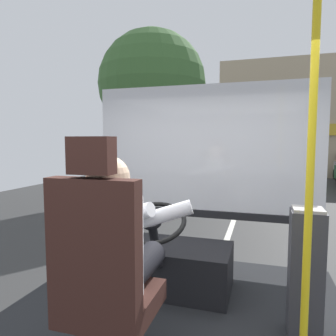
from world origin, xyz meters
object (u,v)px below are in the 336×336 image
handrail_pole (310,186)px  fare_box (306,273)px  bus_driver (115,242)px  driver_seat (105,283)px  steering_console (168,265)px

handrail_pole → fare_box: bearing=82.5°
bus_driver → driver_seat: bearing=-90.0°
driver_seat → handrail_pole: handrail_pole is taller
steering_console → handrail_pole: size_ratio=0.51×
driver_seat → steering_console: 1.20m
handrail_pole → fare_box: handrail_pole is taller
driver_seat → handrail_pole: bearing=23.7°
steering_console → handrail_pole: (1.04, -0.69, 0.86)m
driver_seat → bus_driver: driver_seat is taller
bus_driver → handrail_pole: bearing=17.9°
bus_driver → steering_console: 1.16m
fare_box → handrail_pole: bearing=-97.5°
bus_driver → handrail_pole: size_ratio=0.37×
bus_driver → handrail_pole: 1.13m
steering_console → bus_driver: bearing=-90.0°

